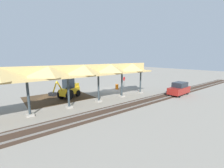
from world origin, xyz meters
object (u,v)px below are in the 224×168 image
Objects in this scene: stop_sign at (124,80)px; traffic_barrel at (117,87)px; backhoe at (69,89)px; distant_parked_car at (179,89)px.

traffic_barrel is at bearing -13.54° from stop_sign.
backhoe is at bearing 2.60° from traffic_barrel.
backhoe reaches higher than traffic_barrel.
backhoe is 9.32m from traffic_barrel.
traffic_barrel is at bearing -62.55° from distant_parked_car.
stop_sign is 10.73m from backhoe.
distant_parked_car is (-3.36, 8.91, -0.61)m from stop_sign.
distant_parked_car is at bearing 110.67° from stop_sign.
distant_parked_car reaches higher than traffic_barrel.
stop_sign reaches higher than distant_parked_car.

